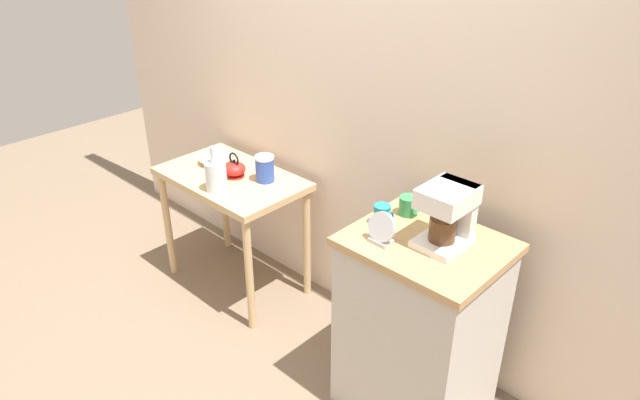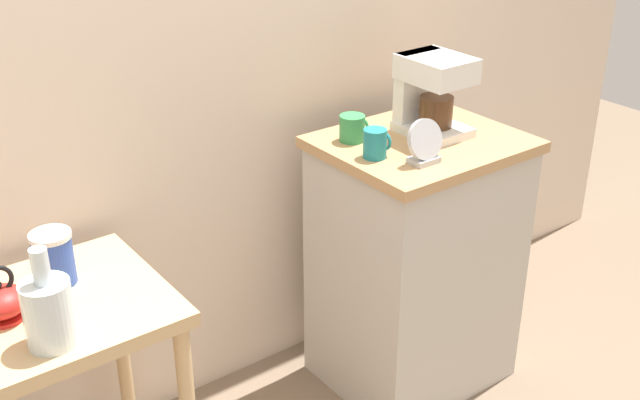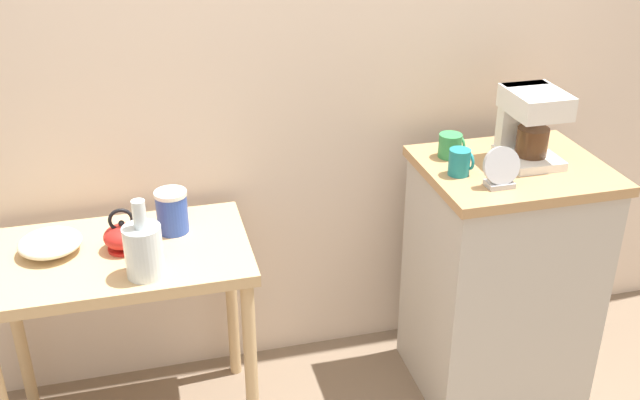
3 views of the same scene
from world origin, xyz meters
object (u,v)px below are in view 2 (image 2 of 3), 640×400
Objects in this scene: teakettle at (2,301)px; mug_dark_teal at (376,143)px; mug_tall_green at (353,128)px; glass_carafe_vase at (48,311)px; canister_enamel at (54,258)px; coffee_maker at (430,91)px; table_clock at (425,144)px.

mug_dark_teal is at bearing -4.65° from teakettle.
teakettle is 1.74× the size of mug_tall_green.
glass_carafe_vase is 1.13m from mug_tall_green.
teakettle is 1.14m from mug_dark_teal.
coffee_maker is at bearing -5.28° from canister_enamel.
teakettle is 0.19m from canister_enamel.
table_clock is (0.09, -0.12, 0.01)m from mug_dark_teal.
coffee_maker is (1.24, -0.11, 0.25)m from canister_enamel.
glass_carafe_vase is 0.98× the size of coffee_maker.
table_clock is (1.15, -0.04, 0.15)m from glass_carafe_vase.
table_clock reaches higher than mug_dark_teal.
coffee_maker reaches higher than mug_tall_green.
teakettle is 0.60× the size of coffee_maker.
coffee_maker reaches higher than teakettle.
mug_tall_green is at bearing 12.00° from glass_carafe_vase.
mug_dark_teal reaches higher than canister_enamel.
table_clock reaches higher than mug_tall_green.
coffee_maker is (1.40, -0.03, 0.27)m from teakettle.
coffee_maker is at bearing -1.29° from teakettle.
table_clock is at bearing -53.80° from mug_dark_teal.
mug_dark_teal is at bearing -101.52° from mug_tall_green.
mug_tall_green is (0.03, 0.15, -0.00)m from mug_dark_teal.
coffee_maker reaches higher than glass_carafe_vase.
teakettle is 1.03× the size of canister_enamel.
table_clock is at bearing -9.95° from teakettle.
glass_carafe_vase is 1.16m from table_clock.
mug_tall_green is 0.28m from table_clock.
glass_carafe_vase is 1.86× the size of table_clock.
canister_enamel is 1.10m from table_clock.
mug_dark_teal is at bearing 4.53° from glass_carafe_vase.
glass_carafe_vase is at bearing -173.88° from coffee_maker.
coffee_maker reaches higher than mug_dark_teal.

